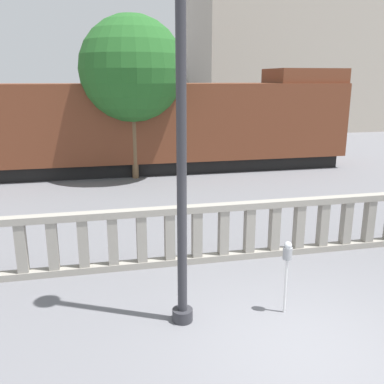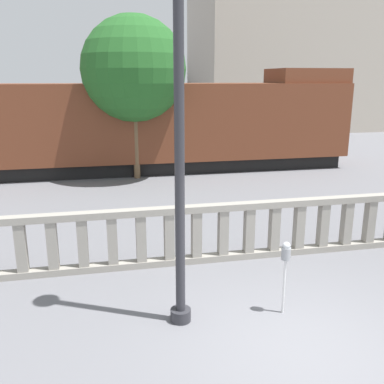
% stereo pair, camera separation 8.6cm
% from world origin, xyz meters
% --- Properties ---
extents(ground_plane, '(160.00, 160.00, 0.00)m').
position_xyz_m(ground_plane, '(0.00, 0.00, 0.00)').
color(ground_plane, slate).
extents(balustrade, '(16.59, 0.24, 1.26)m').
position_xyz_m(balustrade, '(-0.00, 3.35, 0.63)').
color(balustrade, gray).
rests_on(balustrade, ground).
extents(lamppost, '(0.44, 0.44, 6.46)m').
position_xyz_m(lamppost, '(-1.61, 1.18, 3.94)').
color(lamppost, '#2D2D33').
rests_on(lamppost, ground).
extents(parking_meter, '(0.15, 0.15, 1.26)m').
position_xyz_m(parking_meter, '(0.10, 1.07, 0.99)').
color(parking_meter, silver).
rests_on(parking_meter, ground).
extents(train_near, '(24.74, 2.66, 4.19)m').
position_xyz_m(train_near, '(-4.56, 12.83, 1.88)').
color(train_near, black).
rests_on(train_near, ground).
extents(train_far, '(24.16, 2.66, 3.88)m').
position_xyz_m(train_far, '(-3.08, 30.81, 1.73)').
color(train_far, black).
rests_on(train_far, ground).
extents(building_block, '(13.91, 8.86, 12.06)m').
position_xyz_m(building_block, '(11.56, 27.14, 6.03)').
color(building_block, '#ADA393').
rests_on(building_block, ground).
extents(tree_left, '(3.88, 3.88, 6.06)m').
position_xyz_m(tree_left, '(-1.42, 11.60, 4.12)').
color(tree_left, brown).
rests_on(tree_left, ground).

